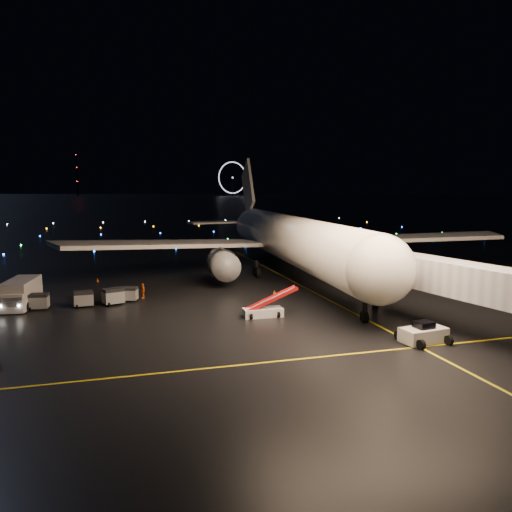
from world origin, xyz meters
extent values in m
plane|color=black|center=(0.00, 300.00, 0.00)|extent=(2000.00, 2000.00, 0.00)
cube|color=yellow|center=(12.00, 15.00, 0.01)|extent=(0.25, 80.00, 0.02)
cube|color=yellow|center=(-5.00, -10.00, 0.01)|extent=(60.00, 0.25, 0.02)
cube|color=silver|center=(12.99, -9.03, 0.92)|extent=(4.12, 2.53, 1.85)
cube|color=silver|center=(-22.05, 14.50, 1.55)|extent=(3.81, 8.72, 3.11)
imported|color=orange|center=(-8.91, 15.01, 0.92)|extent=(0.66, 1.15, 1.84)
cone|color=orange|center=(6.87, 12.87, 0.26)|extent=(0.56, 0.56, 0.53)
cone|color=orange|center=(3.07, 27.40, 0.28)|extent=(0.59, 0.59, 0.56)
cone|color=orange|center=(2.18, 23.81, 0.26)|extent=(0.52, 0.52, 0.51)
cone|color=orange|center=(-14.40, 27.72, 0.24)|extent=(0.46, 0.46, 0.48)
cylinder|color=black|center=(-60.00, 740.00, 32.00)|extent=(1.80, 1.80, 64.00)
cube|color=gray|center=(-10.57, 14.04, 0.82)|extent=(2.24, 1.87, 1.64)
cube|color=gray|center=(-12.31, 12.73, 0.92)|extent=(2.54, 2.14, 1.84)
cube|color=gray|center=(-15.47, 12.58, 0.87)|extent=(2.16, 1.59, 1.74)
cube|color=gray|center=(-20.11, 12.58, 0.87)|extent=(2.18, 1.63, 1.74)
camera|label=1|loc=(-12.04, -44.54, 13.12)|focal=35.00mm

